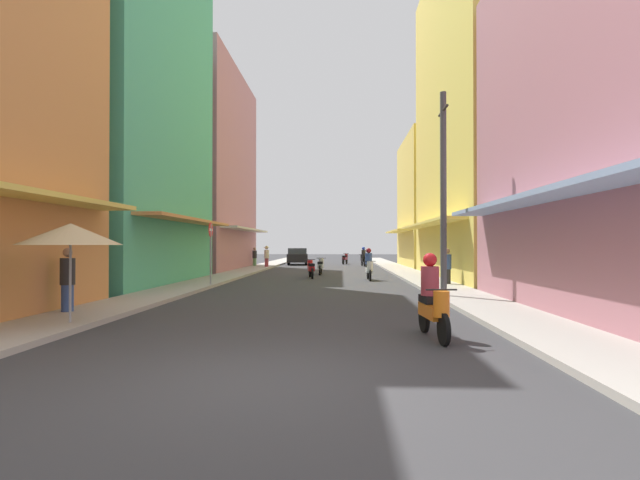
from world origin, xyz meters
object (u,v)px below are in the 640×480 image
at_px(motorbike_silver, 321,266).
at_px(utility_pole, 443,193).
at_px(motorbike_orange, 433,300).
at_px(pedestrian_crossing, 267,255).
at_px(pedestrian_foreground, 447,268).
at_px(pedestrian_far, 68,282).
at_px(street_sign_no_entry, 211,245).
at_px(motorbike_maroon, 345,258).
at_px(motorbike_red, 311,268).
at_px(parked_car, 297,256).
at_px(motorbike_black, 363,258).
at_px(vendor_umbrella, 71,234).
at_px(pedestrian_midway, 255,257).
at_px(motorbike_white, 369,266).

bearing_deg(motorbike_silver, utility_pole, -69.80).
bearing_deg(motorbike_orange, motorbike_silver, 98.85).
distance_m(pedestrian_crossing, pedestrian_foreground, 17.91).
relative_size(pedestrian_far, street_sign_no_entry, 0.63).
height_order(motorbike_maroon, pedestrian_crossing, pedestrian_crossing).
xyz_separation_m(motorbike_orange, motorbike_red, (-3.28, 15.79, -0.20)).
relative_size(parked_car, pedestrian_crossing, 2.51).
bearing_deg(motorbike_black, street_sign_no_entry, -110.05).
relative_size(pedestrian_foreground, pedestrian_far, 0.96).
bearing_deg(vendor_umbrella, pedestrian_far, 122.34).
xyz_separation_m(pedestrian_midway, pedestrian_far, (0.09, -25.17, 0.06)).
height_order(vendor_umbrella, street_sign_no_entry, street_sign_no_entry).
distance_m(motorbike_orange, pedestrian_crossing, 26.83).
relative_size(motorbike_red, pedestrian_far, 1.08).
bearing_deg(pedestrian_foreground, motorbike_red, 140.98).
height_order(motorbike_maroon, vendor_umbrella, vendor_umbrella).
bearing_deg(motorbike_black, utility_pole, -86.33).
height_order(pedestrian_foreground, pedestrian_midway, pedestrian_foreground).
bearing_deg(motorbike_black, pedestrian_foreground, -82.05).
xyz_separation_m(motorbike_silver, pedestrian_foreground, (5.60, -7.66, 0.29)).
distance_m(motorbike_maroon, motorbike_silver, 15.34).
height_order(pedestrian_far, vendor_umbrella, vendor_umbrella).
bearing_deg(street_sign_no_entry, motorbike_black, 69.95).
xyz_separation_m(motorbike_black, pedestrian_foreground, (2.61, -18.65, 0.09)).
bearing_deg(pedestrian_crossing, motorbike_orange, -74.38).
bearing_deg(motorbike_orange, vendor_umbrella, 174.28).
distance_m(pedestrian_crossing, pedestrian_far, 23.55).
relative_size(motorbike_black, motorbike_white, 1.00).
height_order(motorbike_silver, street_sign_no_entry, street_sign_no_entry).
height_order(pedestrian_crossing, pedestrian_foreground, pedestrian_crossing).
distance_m(pedestrian_crossing, utility_pole, 21.46).
relative_size(vendor_umbrella, street_sign_no_entry, 0.82).
bearing_deg(utility_pole, motorbike_maroon, 96.09).
height_order(motorbike_silver, parked_car, parked_car).
distance_m(pedestrian_far, vendor_umbrella, 2.18).
bearing_deg(pedestrian_far, motorbike_red, 69.44).
bearing_deg(pedestrian_midway, motorbike_black, 13.86).
bearing_deg(street_sign_no_entry, motorbike_white, 32.59).
height_order(parked_car, pedestrian_foreground, pedestrian_foreground).
bearing_deg(motorbike_silver, motorbike_orange, -81.15).
distance_m(motorbike_orange, street_sign_no_entry, 12.35).
xyz_separation_m(motorbike_silver, vendor_umbrella, (-4.44, -17.86, 1.45)).
bearing_deg(motorbike_orange, pedestrian_foreground, 76.10).
height_order(motorbike_red, motorbike_maroon, same).
height_order(motorbike_maroon, pedestrian_midway, pedestrian_midway).
xyz_separation_m(motorbike_red, parked_car, (-2.26, 16.59, 0.24)).
height_order(motorbike_white, street_sign_no_entry, street_sign_no_entry).
distance_m(motorbike_white, pedestrian_crossing, 13.37).
bearing_deg(pedestrian_crossing, motorbike_maroon, 53.72).
bearing_deg(pedestrian_crossing, street_sign_no_entry, -89.22).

